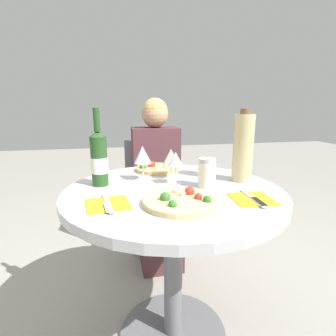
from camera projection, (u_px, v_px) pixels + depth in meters
ground_plane at (173, 334)px, 1.30m from camera, size 12.00×12.00×0.00m
dining_table at (173, 225)px, 1.16m from camera, size 0.93×0.93×0.76m
chair_behind_diner at (155, 198)px, 2.01m from camera, size 0.42×0.42×0.84m
seated_diner at (157, 189)px, 1.85m from camera, size 0.33×0.43×1.15m
pizza_large at (182, 201)px, 0.94m from camera, size 0.28×0.28×0.05m
pizza_small_far at (157, 168)px, 1.42m from camera, size 0.23×0.23×0.05m
wine_bottle at (99, 158)px, 1.14m from camera, size 0.07×0.07×0.34m
tall_carafe at (243, 148)px, 1.20m from camera, size 0.09×0.09×0.33m
sugar_shaker at (207, 173)px, 1.13m from camera, size 0.08×0.08×0.13m
wine_glass_back_right at (171, 157)px, 1.25m from camera, size 0.08×0.08×0.14m
wine_glass_front_right at (175, 160)px, 1.16m from camera, size 0.07×0.07×0.15m
wine_glass_back_left at (143, 155)px, 1.22m from camera, size 0.08×0.08×0.16m
place_setting_left at (108, 204)px, 0.93m from camera, size 0.17×0.19×0.01m
place_setting_right at (253, 199)px, 0.99m from camera, size 0.16×0.19×0.01m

